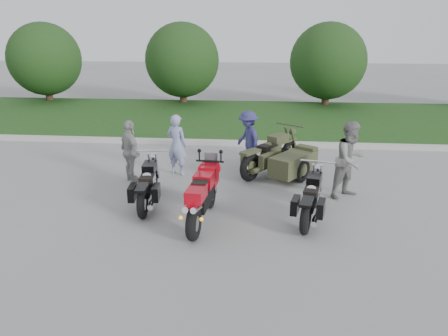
# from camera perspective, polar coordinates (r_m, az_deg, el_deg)

# --- Properties ---
(ground) EXTENTS (80.00, 80.00, 0.00)m
(ground) POSITION_cam_1_polar(r_m,az_deg,el_deg) (9.00, -1.88, -7.01)
(ground) COLOR #9A9A95
(ground) RESTS_ON ground
(curb) EXTENTS (60.00, 0.30, 0.15)m
(curb) POSITION_cam_1_polar(r_m,az_deg,el_deg) (14.60, 1.02, 3.28)
(curb) COLOR #BAB7AF
(curb) RESTS_ON ground
(grass_strip) EXTENTS (60.00, 8.00, 0.14)m
(grass_strip) POSITION_cam_1_polar(r_m,az_deg,el_deg) (18.64, 1.99, 6.54)
(grass_strip) COLOR #2A5E20
(grass_strip) RESTS_ON ground
(tree_far_left) EXTENTS (3.60, 3.60, 4.00)m
(tree_far_left) POSITION_cam_1_polar(r_m,az_deg,el_deg) (24.29, -22.37, 13.01)
(tree_far_left) COLOR #3F2B1C
(tree_far_left) RESTS_ON ground
(tree_mid_left) EXTENTS (3.60, 3.60, 4.00)m
(tree_mid_left) POSITION_cam_1_polar(r_m,az_deg,el_deg) (22.01, -5.47, 13.85)
(tree_mid_left) COLOR #3F2B1C
(tree_mid_left) RESTS_ON ground
(tree_mid_right) EXTENTS (3.60, 3.60, 4.00)m
(tree_mid_right) POSITION_cam_1_polar(r_m,az_deg,el_deg) (21.84, 13.43, 13.41)
(tree_mid_right) COLOR #3F2B1C
(tree_mid_right) RESTS_ON ground
(sportbike_red) EXTENTS (0.48, 2.20, 1.04)m
(sportbike_red) POSITION_cam_1_polar(r_m,az_deg,el_deg) (8.69, -2.88, -3.57)
(sportbike_red) COLOR black
(sportbike_red) RESTS_ON ground
(cruiser_left) EXTENTS (0.50, 2.23, 0.86)m
(cruiser_left) POSITION_cam_1_polar(r_m,az_deg,el_deg) (9.79, -9.91, -2.38)
(cruiser_left) COLOR black
(cruiser_left) RESTS_ON ground
(cruiser_right) EXTENTS (0.65, 2.18, 0.85)m
(cruiser_right) POSITION_cam_1_polar(r_m,az_deg,el_deg) (9.09, 11.33, -4.11)
(cruiser_right) COLOR black
(cruiser_right) RESTS_ON ground
(cruiser_sidecar) EXTENTS (2.07, 2.39, 0.99)m
(cruiser_sidecar) POSITION_cam_1_polar(r_m,az_deg,el_deg) (11.51, 7.69, 1.02)
(cruiser_sidecar) COLOR black
(cruiser_sidecar) RESTS_ON ground
(person_stripe) EXTENTS (0.70, 0.58, 1.63)m
(person_stripe) POSITION_cam_1_polar(r_m,az_deg,el_deg) (11.62, -6.17, 3.04)
(person_stripe) COLOR #8C96BF
(person_stripe) RESTS_ON ground
(person_grey) EXTENTS (1.11, 1.08, 1.80)m
(person_grey) POSITION_cam_1_polar(r_m,az_deg,el_deg) (10.38, 16.21, 1.06)
(person_grey) COLOR gray
(person_grey) RESTS_ON ground
(person_denim) EXTENTS (1.02, 1.18, 1.59)m
(person_denim) POSITION_cam_1_polar(r_m,az_deg,el_deg) (12.27, 3.15, 3.83)
(person_denim) COLOR navy
(person_denim) RESTS_ON ground
(person_back) EXTENTS (0.91, 0.96, 1.60)m
(person_back) POSITION_cam_1_polar(r_m,az_deg,el_deg) (11.25, -12.13, 2.14)
(person_back) COLOR #9C9C97
(person_back) RESTS_ON ground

